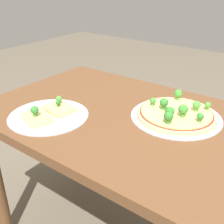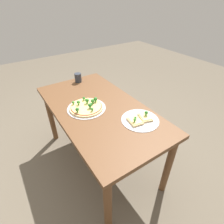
{
  "view_description": "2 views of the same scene",
  "coord_description": "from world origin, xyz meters",
  "px_view_note": "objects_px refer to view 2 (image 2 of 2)",
  "views": [
    {
      "loc": [
        0.41,
        -0.81,
        1.2
      ],
      "look_at": [
        -0.15,
        -0.04,
        0.73
      ],
      "focal_mm": 45.0,
      "sensor_mm": 36.0,
      "label": 1
    },
    {
      "loc": [
        -1.15,
        0.62,
        1.58
      ],
      "look_at": [
        -0.15,
        -0.04,
        0.73
      ],
      "focal_mm": 28.0,
      "sensor_mm": 36.0,
      "label": 2
    }
  ],
  "objects_px": {
    "pizza_tray_whole": "(86,107)",
    "dining_table": "(99,115)",
    "drinking_cup": "(78,78)",
    "pizza_tray_slice": "(140,119)"
  },
  "relations": [
    {
      "from": "pizza_tray_whole",
      "to": "dining_table",
      "type": "bearing_deg",
      "value": -114.43
    },
    {
      "from": "dining_table",
      "to": "pizza_tray_slice",
      "type": "height_order",
      "value": "pizza_tray_slice"
    },
    {
      "from": "pizza_tray_slice",
      "to": "drinking_cup",
      "type": "xyz_separation_m",
      "value": [
        0.93,
        0.11,
        0.04
      ]
    },
    {
      "from": "dining_table",
      "to": "pizza_tray_slice",
      "type": "bearing_deg",
      "value": -152.54
    },
    {
      "from": "dining_table",
      "to": "pizza_tray_whole",
      "type": "height_order",
      "value": "pizza_tray_whole"
    },
    {
      "from": "dining_table",
      "to": "pizza_tray_whole",
      "type": "bearing_deg",
      "value": 65.57
    },
    {
      "from": "dining_table",
      "to": "pizza_tray_slice",
      "type": "relative_size",
      "value": 4.51
    },
    {
      "from": "pizza_tray_whole",
      "to": "pizza_tray_slice",
      "type": "height_order",
      "value": "pizza_tray_whole"
    },
    {
      "from": "dining_table",
      "to": "drinking_cup",
      "type": "xyz_separation_m",
      "value": [
        0.58,
        -0.07,
        0.14
      ]
    },
    {
      "from": "pizza_tray_whole",
      "to": "pizza_tray_slice",
      "type": "bearing_deg",
      "value": -144.8
    }
  ]
}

